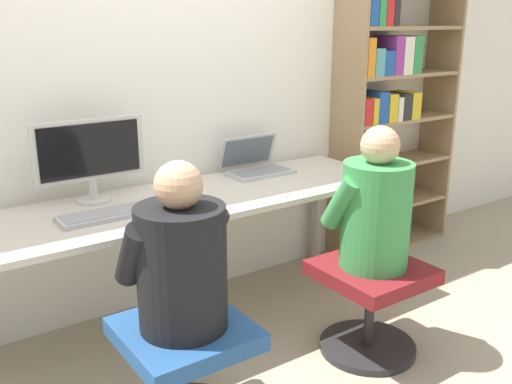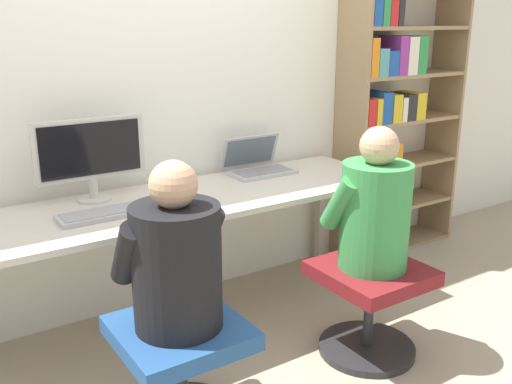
{
  "view_description": "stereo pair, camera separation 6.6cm",
  "coord_description": "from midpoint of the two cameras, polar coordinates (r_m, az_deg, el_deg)",
  "views": [
    {
      "loc": [
        -1.31,
        -2.11,
        1.58
      ],
      "look_at": [
        0.27,
        0.16,
        0.75
      ],
      "focal_mm": 40.0,
      "sensor_mm": 36.0,
      "label": 1
    },
    {
      "loc": [
        -1.25,
        -2.15,
        1.58
      ],
      "look_at": [
        0.27,
        0.16,
        0.75
      ],
      "focal_mm": 40.0,
      "sensor_mm": 36.0,
      "label": 2
    }
  ],
  "objects": [
    {
      "name": "person_at_monitor",
      "position": [
        2.15,
        -7.14,
        -6.64
      ],
      "size": [
        0.41,
        0.35,
        0.65
      ],
      "color": "black",
      "rests_on": "office_chair_left"
    },
    {
      "name": "desktop_monitor",
      "position": [
        2.87,
        -15.55,
        3.56
      ],
      "size": [
        0.54,
        0.17,
        0.41
      ],
      "color": "beige",
      "rests_on": "desk"
    },
    {
      "name": "wall_back",
      "position": [
        3.15,
        -9.5,
        11.45
      ],
      "size": [
        10.0,
        0.05,
        2.6
      ],
      "color": "white",
      "rests_on": "ground_plane"
    },
    {
      "name": "office_chair_left",
      "position": [
        2.36,
        -6.67,
        -16.74
      ],
      "size": [
        0.48,
        0.48,
        0.46
      ],
      "color": "#262628",
      "rests_on": "ground_plane"
    },
    {
      "name": "laptop",
      "position": [
        3.33,
        0.78,
        2.69
      ],
      "size": [
        0.38,
        0.27,
        0.21
      ],
      "color": "#B7B7BC",
      "rests_on": "desk"
    },
    {
      "name": "bookshelf",
      "position": [
        3.99,
        13.6,
        6.37
      ],
      "size": [
        0.95,
        0.3,
        1.85
      ],
      "color": "#997A56",
      "rests_on": "ground_plane"
    },
    {
      "name": "keyboard",
      "position": [
        2.68,
        -14.14,
        -2.09
      ],
      "size": [
        0.43,
        0.17,
        0.03
      ],
      "color": "#B2B2B7",
      "rests_on": "desk"
    },
    {
      "name": "office_chair_right",
      "position": [
        2.87,
        11.95,
        -10.48
      ],
      "size": [
        0.48,
        0.48,
        0.46
      ],
      "color": "#262628",
      "rests_on": "ground_plane"
    },
    {
      "name": "ground_plane",
      "position": [
        2.95,
        -2.1,
        -15.67
      ],
      "size": [
        14.0,
        14.0,
        0.0
      ],
      "primitive_type": "plane",
      "color": "tan"
    },
    {
      "name": "desk",
      "position": [
        2.93,
        -5.67,
        -1.59
      ],
      "size": [
        2.28,
        0.67,
        0.72
      ],
      "color": "beige",
      "rests_on": "ground_plane"
    },
    {
      "name": "person_at_laptop",
      "position": [
        2.7,
        12.46,
        -1.66
      ],
      "size": [
        0.4,
        0.35,
        0.67
      ],
      "color": "#388C47",
      "rests_on": "office_chair_right"
    },
    {
      "name": "computer_mouse_by_keyboard",
      "position": [
        2.8,
        -8.67,
        -0.88
      ],
      "size": [
        0.07,
        0.09,
        0.03
      ],
      "color": "black",
      "rests_on": "desk"
    }
  ]
}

